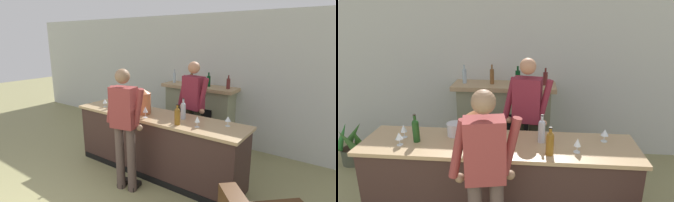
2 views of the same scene
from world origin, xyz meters
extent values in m
cube|color=silver|center=(0.00, 4.56, 1.38)|extent=(12.00, 0.07, 2.75)
cube|color=#3A2621|center=(0.11, 2.68, 0.49)|extent=(3.01, 0.67, 0.97)
cube|color=tan|center=(0.11, 2.68, 0.99)|extent=(3.08, 0.74, 0.04)
cube|color=gray|center=(0.03, 4.31, 0.60)|extent=(1.48, 0.44, 1.19)
cube|color=black|center=(0.03, 4.07, 0.44)|extent=(0.82, 0.02, 0.76)
cube|color=tan|center=(0.03, 4.29, 1.23)|extent=(1.64, 0.52, 0.07)
cylinder|color=#9DB2C1|center=(-0.61, 4.29, 1.37)|extent=(0.06, 0.06, 0.22)
cylinder|color=#9DB2C1|center=(-0.61, 4.29, 1.52)|extent=(0.03, 0.03, 0.07)
cylinder|color=brown|center=(-0.17, 4.29, 1.38)|extent=(0.07, 0.07, 0.23)
cylinder|color=brown|center=(-0.17, 4.29, 1.54)|extent=(0.03, 0.03, 0.08)
cylinder|color=#073817|center=(0.24, 4.29, 1.37)|extent=(0.08, 0.08, 0.22)
cylinder|color=#073817|center=(0.24, 4.29, 1.52)|extent=(0.03, 0.03, 0.07)
cylinder|color=#582020|center=(0.68, 4.29, 1.36)|extent=(0.07, 0.07, 0.20)
cylinder|color=#582020|center=(0.68, 4.29, 1.50)|extent=(0.03, 0.03, 0.07)
cylinder|color=#494E3C|center=(-2.40, 3.79, 0.13)|extent=(0.35, 0.35, 0.26)
cylinder|color=#332319|center=(-2.40, 3.79, 0.25)|extent=(0.32, 0.32, 0.02)
cone|color=#316722|center=(-2.31, 3.81, 0.44)|extent=(0.16, 0.24, 0.33)
cone|color=#3A702D|center=(-2.41, 3.92, 0.47)|extent=(0.35, 0.14, 0.41)
cone|color=#2D762E|center=(-2.54, 3.78, 0.47)|extent=(0.14, 0.40, 0.41)
cone|color=#396629|center=(-2.39, 3.68, 0.45)|extent=(0.32, 0.14, 0.37)
cube|color=brown|center=(0.08, 1.98, 1.29)|extent=(0.40, 0.29, 0.59)
cylinder|color=brown|center=(0.30, 2.05, 1.30)|extent=(0.20, 0.08, 0.57)
sphere|color=#846348|center=(0.30, 2.07, 1.00)|extent=(0.09, 0.09, 0.09)
cylinder|color=brown|center=(-0.15, 1.96, 1.30)|extent=(0.20, 0.08, 0.57)
sphere|color=#846348|center=(-0.15, 1.98, 1.00)|extent=(0.09, 0.09, 0.09)
sphere|color=#846348|center=(0.08, 1.98, 1.73)|extent=(0.21, 0.21, 0.21)
cylinder|color=#2C2D1E|center=(0.32, 3.38, 0.51)|extent=(0.13, 0.13, 1.01)
cube|color=black|center=(0.31, 3.31, 0.04)|extent=(0.14, 0.25, 0.07)
cylinder|color=#2C2D1E|center=(0.52, 3.35, 0.51)|extent=(0.13, 0.13, 1.01)
cube|color=black|center=(0.50, 3.28, 0.04)|extent=(0.14, 0.25, 0.07)
cube|color=maroon|center=(0.42, 3.37, 1.31)|extent=(0.39, 0.28, 0.59)
cylinder|color=maroon|center=(0.19, 3.38, 1.32)|extent=(0.20, 0.08, 0.57)
sphere|color=tan|center=(0.18, 3.36, 1.02)|extent=(0.09, 0.09, 0.09)
cylinder|color=maroon|center=(0.64, 3.31, 1.32)|extent=(0.20, 0.08, 0.57)
sphere|color=tan|center=(0.64, 3.29, 1.02)|extent=(0.09, 0.09, 0.09)
sphere|color=tan|center=(0.42, 3.37, 1.75)|extent=(0.21, 0.21, 0.21)
cylinder|color=#B6663E|center=(-0.10, 2.62, 1.19)|extent=(0.24, 0.24, 0.35)
cone|color=#B6663E|center=(-0.10, 2.62, 1.40)|extent=(0.25, 0.25, 0.07)
cylinder|color=#B29333|center=(-0.10, 2.47, 1.09)|extent=(0.02, 0.04, 0.02)
cylinder|color=silver|center=(-0.41, 2.84, 1.09)|extent=(0.18, 0.18, 0.14)
cylinder|color=silver|center=(-0.41, 2.84, 1.16)|extent=(0.19, 0.19, 0.01)
cylinder|color=#A6AFBE|center=(0.59, 2.75, 1.13)|extent=(0.08, 0.08, 0.23)
sphere|color=#A6AFBE|center=(0.59, 2.75, 1.24)|extent=(0.07, 0.07, 0.07)
cylinder|color=#A6AFBE|center=(0.59, 2.75, 1.29)|extent=(0.03, 0.03, 0.09)
cylinder|color=black|center=(0.59, 2.75, 1.34)|extent=(0.03, 0.03, 0.01)
cylinder|color=brown|center=(0.67, 2.47, 1.12)|extent=(0.08, 0.08, 0.21)
sphere|color=brown|center=(0.67, 2.47, 1.23)|extent=(0.08, 0.08, 0.08)
cylinder|color=brown|center=(0.67, 2.47, 1.27)|extent=(0.03, 0.03, 0.08)
cylinder|color=black|center=(0.67, 2.47, 1.32)|extent=(0.04, 0.04, 0.01)
cylinder|color=#194117|center=(-0.80, 2.64, 1.13)|extent=(0.08, 0.08, 0.23)
sphere|color=#194117|center=(-0.80, 2.64, 1.24)|extent=(0.07, 0.07, 0.07)
cylinder|color=#194117|center=(-0.80, 2.64, 1.29)|extent=(0.03, 0.03, 0.09)
cylinder|color=black|center=(-0.80, 2.64, 1.34)|extent=(0.03, 0.03, 0.01)
cylinder|color=silver|center=(0.07, 2.46, 1.02)|extent=(0.07, 0.07, 0.01)
cylinder|color=silver|center=(0.07, 2.46, 1.06)|extent=(0.01, 0.01, 0.08)
cone|color=silver|center=(0.07, 2.46, 1.15)|extent=(0.08, 0.08, 0.09)
cylinder|color=silver|center=(0.96, 2.54, 1.02)|extent=(0.07, 0.07, 0.01)
cylinder|color=silver|center=(0.96, 2.54, 1.06)|extent=(0.01, 0.01, 0.07)
cone|color=silver|center=(0.96, 2.54, 1.13)|extent=(0.07, 0.07, 0.09)
cylinder|color=silver|center=(-0.99, 2.73, 1.02)|extent=(0.07, 0.07, 0.01)
cylinder|color=silver|center=(-0.99, 2.73, 1.06)|extent=(0.01, 0.01, 0.07)
cone|color=silver|center=(-0.99, 2.73, 1.13)|extent=(0.07, 0.07, 0.08)
cylinder|color=silver|center=(1.30, 2.83, 1.02)|extent=(0.07, 0.07, 0.01)
cylinder|color=silver|center=(1.30, 2.83, 1.06)|extent=(0.01, 0.01, 0.07)
cone|color=silver|center=(1.30, 2.83, 1.13)|extent=(0.09, 0.09, 0.07)
cylinder|color=silver|center=(-0.96, 2.53, 1.02)|extent=(0.07, 0.07, 0.01)
cylinder|color=silver|center=(-0.96, 2.53, 1.06)|extent=(0.01, 0.01, 0.07)
cone|color=silver|center=(-0.96, 2.53, 1.13)|extent=(0.08, 0.08, 0.08)
camera|label=1|loc=(2.68, -0.57, 2.25)|focal=28.00mm
camera|label=2|loc=(0.48, -0.32, 2.52)|focal=32.00mm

